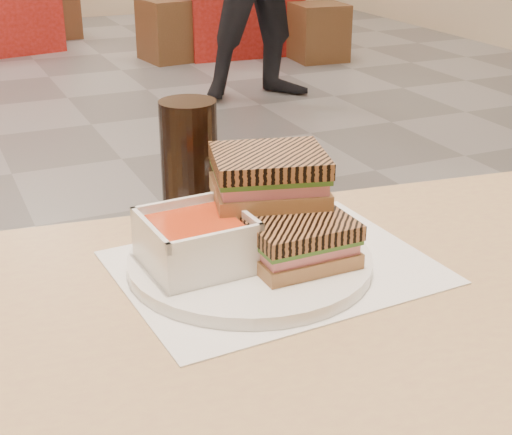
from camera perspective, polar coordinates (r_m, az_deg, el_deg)
name	(u,v)px	position (r m, az deg, el deg)	size (l,w,h in m)	color
main_table	(258,432)	(0.83, 0.16, -15.76)	(1.28, 0.84, 0.75)	tan
tray_liner	(275,267)	(0.90, 1.43, -3.75)	(0.37, 0.30, 0.00)	white
plate	(250,261)	(0.89, -0.46, -3.29)	(0.29, 0.29, 0.02)	white
soup_bowl	(196,243)	(0.86, -4.49, -1.90)	(0.12, 0.12, 0.06)	white
panini_lower	(299,241)	(0.87, 3.23, -1.74)	(0.12, 0.10, 0.05)	#A5794A
panini_upper	(269,176)	(0.91, 0.98, 3.12)	(0.16, 0.14, 0.06)	#A5794A
cola_glass	(189,161)	(1.01, -5.01, 4.25)	(0.08, 0.08, 0.16)	black
bg_table_1	(232,0)	(6.11, -1.81, 15.99)	(0.92, 0.92, 0.76)	red
bg_chair_1l	(171,30)	(5.77, -6.40, 13.82)	(0.44, 0.44, 0.44)	brown
bg_chair_1r	(319,32)	(5.75, 4.71, 13.68)	(0.39, 0.39, 0.41)	brown
bg_chair_2r	(54,12)	(6.88, -14.88, 14.67)	(0.38, 0.38, 0.43)	brown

